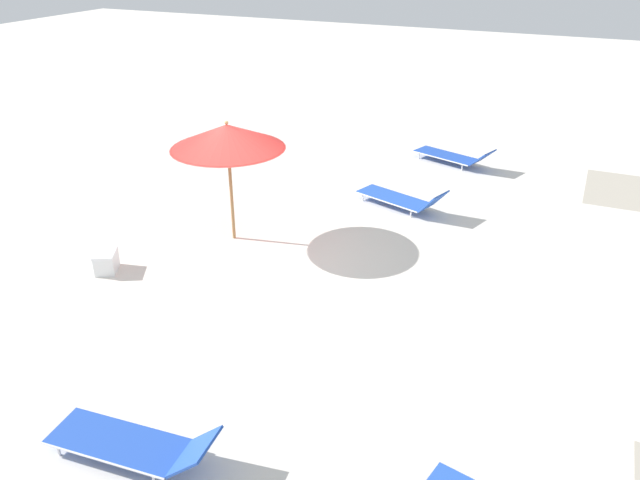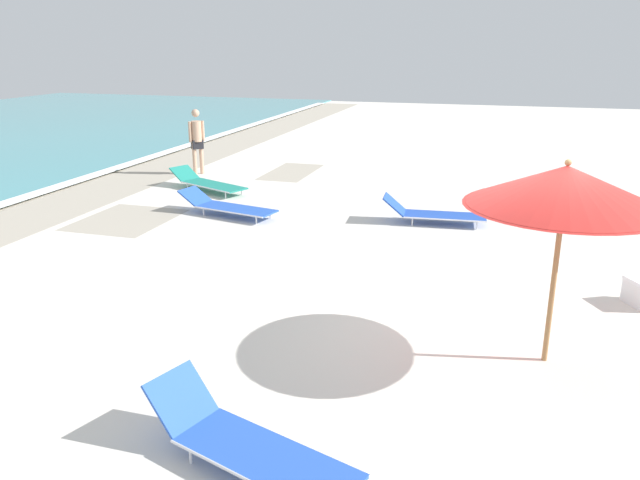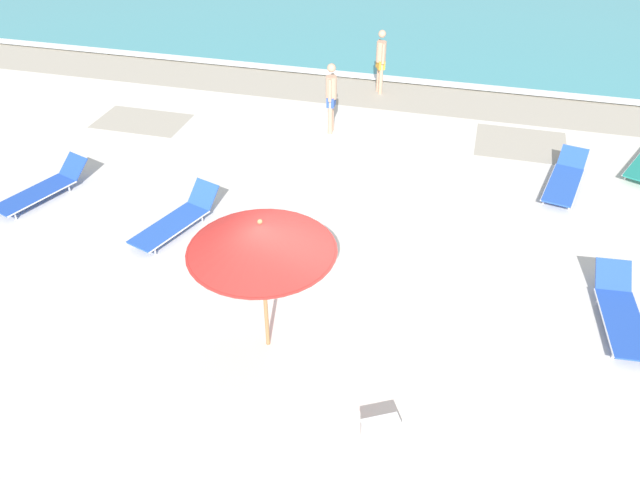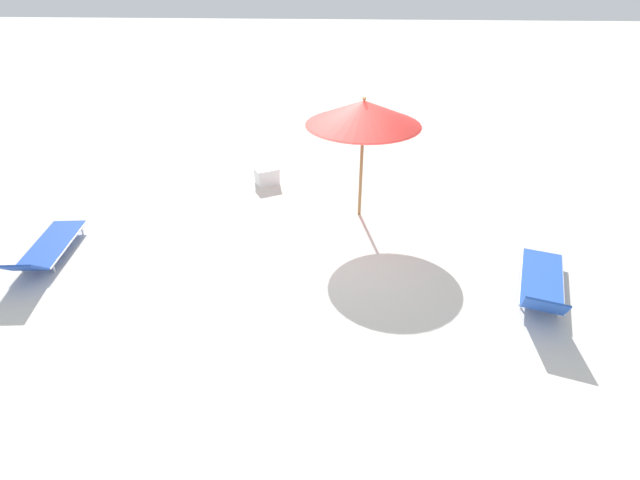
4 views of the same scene
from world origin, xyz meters
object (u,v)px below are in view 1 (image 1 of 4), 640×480
object	(u,v)px
sun_lounger_near_water_right	(134,444)
sun_lounger_mid_beach_solo	(454,156)
sun_lounger_near_water_left	(402,199)
cooler_box	(106,261)
beach_umbrella	(227,137)

from	to	relation	value
sun_lounger_near_water_right	sun_lounger_mid_beach_solo	world-z (taller)	sun_lounger_mid_beach_solo
sun_lounger_near_water_left	cooler_box	bearing A→B (deg)	-20.98
sun_lounger_mid_beach_solo	cooler_box	size ratio (longest dim) A/B	3.55
sun_lounger_near_water_right	cooler_box	world-z (taller)	sun_lounger_near_water_right
sun_lounger_near_water_left	sun_lounger_near_water_right	bearing A→B (deg)	14.00
beach_umbrella	sun_lounger_near_water_left	distance (m)	4.14
cooler_box	sun_lounger_mid_beach_solo	bearing A→B (deg)	123.11
beach_umbrella	cooler_box	size ratio (longest dim) A/B	3.84
sun_lounger_mid_beach_solo	beach_umbrella	bearing A→B (deg)	-6.88
sun_lounger_mid_beach_solo	cooler_box	world-z (taller)	sun_lounger_mid_beach_solo
beach_umbrella	cooler_box	world-z (taller)	beach_umbrella
cooler_box	sun_lounger_near_water_right	bearing A→B (deg)	16.17
sun_lounger_near_water_left	sun_lounger_near_water_right	world-z (taller)	sun_lounger_near_water_left
beach_umbrella	sun_lounger_near_water_right	distance (m)	5.94
beach_umbrella	cooler_box	distance (m)	3.07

